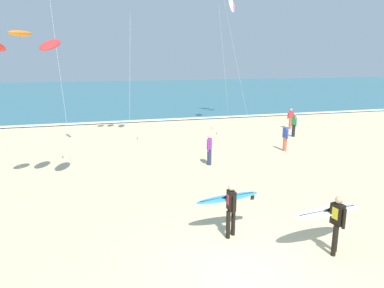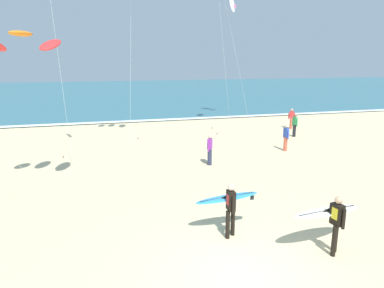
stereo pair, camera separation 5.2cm
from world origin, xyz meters
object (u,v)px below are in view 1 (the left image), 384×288
Objects in this scene: surfer_lead at (332,216)px; bystander_purple_top at (209,150)px; bystander_green_top at (294,125)px; surfer_trailing at (229,203)px; bystander_blue_top at (285,137)px; kite_delta_ivory_near at (232,5)px; kite_arc_amber_high at (21,41)px; bystander_red_top at (291,118)px.

surfer_lead reaches higher than bystander_purple_top.
bystander_purple_top is at bearing -147.87° from bystander_green_top.
surfer_trailing is 11.20m from bystander_blue_top.
bystander_green_top and bystander_purple_top have the same top height.
surfer_lead is 0.24× the size of kite_delta_ivory_near.
bystander_purple_top is at bearing 76.39° from surfer_trailing.
bystander_blue_top is (0.49, -7.72, -8.38)m from kite_delta_ivory_near.
kite_delta_ivory_near reaches higher than bystander_green_top.
kite_arc_amber_high is at bearing 140.32° from surfer_trailing.
kite_delta_ivory_near is 6.16× the size of bystander_red_top.
kite_arc_amber_high is (-12.68, -11.34, -3.26)m from kite_delta_ivory_near.
surfer_lead is 1.48× the size of bystander_red_top.
surfer_trailing is 18.38m from bystander_red_top.
surfer_trailing reaches higher than bystander_purple_top.
bystander_blue_top is 1.00× the size of bystander_red_top.
surfer_lead is at bearing -85.75° from bystander_purple_top.
kite_delta_ivory_near is 9.63m from bystander_red_top.
bystander_blue_top is 1.00× the size of bystander_purple_top.
bystander_green_top is at bearing 51.66° from surfer_trailing.
surfer_trailing is 0.32× the size of kite_arc_amber_high.
bystander_red_top is at bearing 62.61° from surfer_lead.
kite_arc_amber_high reaches higher than surfer_lead.
surfer_lead is 8.89m from bystander_purple_top.
bystander_red_top is at bearing 39.54° from bystander_purple_top.
bystander_blue_top is at bearing -127.85° from bystander_green_top.
bystander_red_top is (3.95, 6.02, 0.00)m from bystander_blue_top.
surfer_trailing reaches higher than bystander_blue_top.
bystander_blue_top is 1.00× the size of bystander_green_top.
surfer_lead is 0.37× the size of kite_arc_amber_high.
kite_delta_ivory_near is at bearing 62.92° from bystander_purple_top.
kite_delta_ivory_near reaches higher than bystander_purple_top.
bystander_red_top is (9.18, 7.58, 0.00)m from bystander_purple_top.
surfer_trailing is 1.26× the size of bystander_green_top.
bystander_purple_top is at bearing -163.47° from bystander_blue_top.
surfer_trailing is at bearing -39.68° from kite_arc_amber_high.
bystander_green_top is 2.95m from bystander_red_top.
surfer_lead reaches higher than bystander_red_top.
bystander_purple_top is 11.90m from bystander_red_top.
kite_arc_amber_high is at bearing -150.60° from bystander_red_top.
surfer_trailing is at bearing -128.34° from bystander_green_top.
bystander_green_top is (3.12, -4.34, -8.38)m from kite_delta_ivory_near.
bystander_purple_top is (-4.74, -9.27, -8.38)m from kite_delta_ivory_near.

